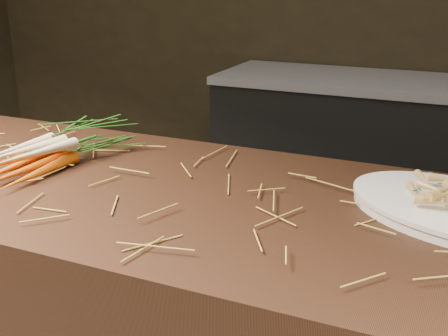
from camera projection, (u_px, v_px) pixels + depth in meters
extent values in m
cube|color=black|center=(391.00, 164.00, 2.91)|extent=(1.80, 0.60, 0.80)
cube|color=#99999E|center=(400.00, 84.00, 2.78)|extent=(1.82, 0.62, 0.04)
cone|color=#E45507|center=(15.00, 167.00, 1.31)|extent=(0.05, 0.25, 0.03)
cone|color=#E45507|center=(27.00, 170.00, 1.29)|extent=(0.07, 0.25, 0.03)
cone|color=#E45507|center=(39.00, 173.00, 1.27)|extent=(0.04, 0.25, 0.03)
cone|color=#E45507|center=(17.00, 159.00, 1.29)|extent=(0.07, 0.25, 0.03)
cone|color=beige|center=(18.00, 148.00, 1.30)|extent=(0.03, 0.23, 0.04)
cone|color=beige|center=(26.00, 150.00, 1.27)|extent=(0.06, 0.23, 0.04)
cone|color=beige|center=(38.00, 152.00, 1.27)|extent=(0.05, 0.23, 0.04)
ellipsoid|color=#25661A|center=(91.00, 135.00, 1.46)|extent=(0.18, 0.23, 0.08)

